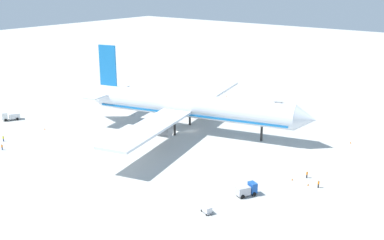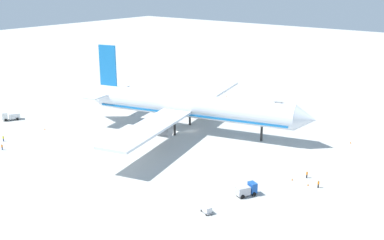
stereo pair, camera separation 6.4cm
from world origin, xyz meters
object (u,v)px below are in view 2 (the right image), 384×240
baggage_cart_0 (207,209)px  ground_worker_3 (3,138)px  ground_worker_1 (2,147)px  ground_worker_2 (307,174)px  baggage_cart_1 (279,102)px  service_truck_1 (11,116)px  ground_worker_0 (318,184)px  airliner (188,106)px  traffic_cone_3 (292,179)px  traffic_cone_0 (45,129)px  service_truck_2 (246,190)px  traffic_cone_4 (226,96)px  traffic_cone_2 (308,184)px  traffic_cone_1 (351,142)px

baggage_cart_0 → ground_worker_3: (-71.27, -1.70, 0.05)m
ground_worker_1 → ground_worker_2: 80.95m
baggage_cart_1 → ground_worker_2: ground_worker_2 is taller
service_truck_1 → ground_worker_3: bearing=-37.2°
ground_worker_2 → ground_worker_3: (-79.60, -30.01, -0.01)m
service_truck_1 → ground_worker_0: bearing=7.6°
airliner → traffic_cone_3: airliner is taller
service_truck_1 → traffic_cone_0: size_ratio=10.78×
service_truck_2 → baggage_cart_0: size_ratio=1.55×
baggage_cart_0 → traffic_cone_4: size_ratio=5.85×
ground_worker_0 → traffic_cone_2: bearing=-171.4°
service_truck_2 → ground_worker_3: size_ratio=2.97×
baggage_cart_0 → traffic_cone_4: (-50.39, 81.14, -0.53)m
baggage_cart_1 → traffic_cone_4: size_ratio=6.38×
ground_worker_0 → service_truck_1: bearing=-172.4°
baggage_cart_0 → ground_worker_0: bearing=63.0°
traffic_cone_4 → traffic_cone_2: bearing=-42.9°
ground_worker_0 → traffic_cone_4: ground_worker_0 is taller
airliner → traffic_cone_3: bearing=-18.1°
ground_worker_0 → traffic_cone_1: size_ratio=3.15×
traffic_cone_0 → baggage_cart_1: bearing=60.4°
baggage_cart_1 → ground_worker_3: size_ratio=2.09×
baggage_cart_1 → traffic_cone_0: size_ratio=6.38×
ground_worker_2 → traffic_cone_2: ground_worker_2 is taller
ground_worker_0 → ground_worker_1: 83.62m
traffic_cone_0 → service_truck_1: bearing=-177.6°
ground_worker_1 → traffic_cone_1: 96.92m
traffic_cone_3 → airliner: bearing=161.9°
traffic_cone_3 → baggage_cart_1: bearing=120.7°
ground_worker_2 → baggage_cart_1: bearing=123.6°
traffic_cone_3 → traffic_cone_4: 79.82m
baggage_cart_0 → traffic_cone_0: (-71.03, 12.05, -0.53)m
service_truck_2 → traffic_cone_4: bearing=127.0°
service_truck_1 → traffic_cone_1: (96.24, 46.78, -1.14)m
traffic_cone_3 → ground_worker_1: bearing=-156.7°
ground_worker_0 → airliner: bearing=164.2°
ground_worker_0 → traffic_cone_1: ground_worker_0 is taller
service_truck_1 → traffic_cone_2: size_ratio=10.78×
ground_worker_0 → traffic_cone_0: 84.71m
ground_worker_1 → service_truck_1: bearing=143.8°
service_truck_2 → ground_worker_1: 69.39m
traffic_cone_0 → traffic_cone_2: bearing=8.7°
ground_worker_3 → service_truck_1: bearing=142.8°
service_truck_1 → baggage_cart_0: service_truck_1 is taller
ground_worker_1 → ground_worker_0: bearing=21.5°
ground_worker_0 → ground_worker_2: bearing=142.0°
ground_worker_1 → ground_worker_3: size_ratio=0.95×
baggage_cart_1 → traffic_cone_0: bearing=-119.6°
traffic_cone_4 → baggage_cart_0: bearing=-58.2°
ground_worker_1 → traffic_cone_2: (75.54, 30.30, -0.53)m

